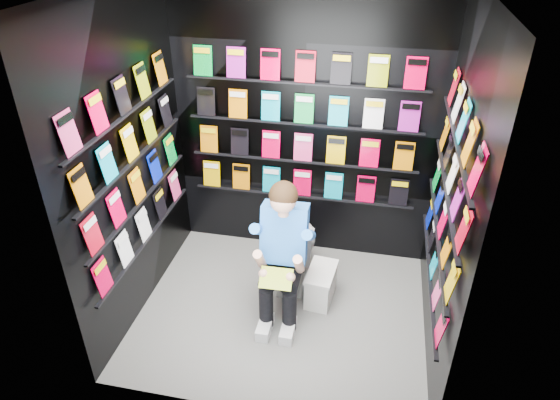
# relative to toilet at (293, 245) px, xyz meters

# --- Properties ---
(floor) EXTENTS (2.40, 2.40, 0.00)m
(floor) POSITION_rel_toilet_xyz_m (-0.01, -0.48, -0.37)
(floor) COLOR slate
(floor) RESTS_ON ground
(wall_back) EXTENTS (2.40, 0.04, 2.60)m
(wall_back) POSITION_rel_toilet_xyz_m (-0.01, 0.52, 0.93)
(wall_back) COLOR black
(wall_back) RESTS_ON floor
(wall_front) EXTENTS (2.40, 0.04, 2.60)m
(wall_front) POSITION_rel_toilet_xyz_m (-0.01, -1.48, 0.93)
(wall_front) COLOR black
(wall_front) RESTS_ON floor
(wall_left) EXTENTS (0.04, 2.00, 2.60)m
(wall_left) POSITION_rel_toilet_xyz_m (-1.21, -0.48, 0.93)
(wall_left) COLOR black
(wall_left) RESTS_ON floor
(wall_right) EXTENTS (0.04, 2.00, 2.60)m
(wall_right) POSITION_rel_toilet_xyz_m (1.19, -0.48, 0.93)
(wall_right) COLOR black
(wall_right) RESTS_ON floor
(comics_back) EXTENTS (2.10, 0.06, 1.37)m
(comics_back) POSITION_rel_toilet_xyz_m (-0.01, 0.49, 0.94)
(comics_back) COLOR #E2003B
(comics_back) RESTS_ON wall_back
(comics_left) EXTENTS (0.06, 1.70, 1.37)m
(comics_left) POSITION_rel_toilet_xyz_m (-1.18, -0.48, 0.94)
(comics_left) COLOR #E2003B
(comics_left) RESTS_ON wall_left
(comics_right) EXTENTS (0.06, 1.70, 1.37)m
(comics_right) POSITION_rel_toilet_xyz_m (1.16, -0.48, 0.94)
(comics_right) COLOR #E2003B
(comics_right) RESTS_ON wall_right
(toilet) EXTENTS (0.44, 0.76, 0.73)m
(toilet) POSITION_rel_toilet_xyz_m (0.00, 0.00, 0.00)
(toilet) COLOR silver
(toilet) RESTS_ON floor
(longbox) EXTENTS (0.25, 0.40, 0.28)m
(longbox) POSITION_rel_toilet_xyz_m (0.30, -0.24, -0.23)
(longbox) COLOR white
(longbox) RESTS_ON floor
(longbox_lid) EXTENTS (0.27, 0.42, 0.03)m
(longbox_lid) POSITION_rel_toilet_xyz_m (0.30, -0.24, -0.07)
(longbox_lid) COLOR white
(longbox_lid) RESTS_ON longbox
(reader) EXTENTS (0.52, 0.75, 1.35)m
(reader) POSITION_rel_toilet_xyz_m (-0.00, -0.38, 0.39)
(reader) COLOR blue
(reader) RESTS_ON toilet
(held_comic) EXTENTS (0.26, 0.15, 0.11)m
(held_comic) POSITION_rel_toilet_xyz_m (-0.00, -0.73, 0.21)
(held_comic) COLOR green
(held_comic) RESTS_ON reader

